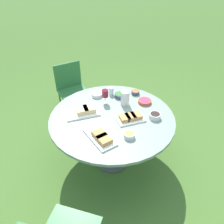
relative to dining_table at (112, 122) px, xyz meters
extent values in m
plane|color=#446B2B|center=(0.00, 0.00, -0.67)|extent=(40.00, 40.00, 0.00)
cylinder|color=#4C4C51|center=(0.00, 0.00, -0.66)|extent=(0.46, 0.46, 0.02)
cylinder|color=#4C4C51|center=(0.00, 0.00, -0.30)|extent=(0.11, 0.11, 0.70)
cylinder|color=gray|center=(0.00, 0.00, 0.07)|extent=(1.46, 1.46, 0.03)
cube|color=#2D6B38|center=(1.12, -0.46, -0.22)|extent=(0.56, 0.57, 0.04)
cube|color=#2D6B38|center=(1.30, -0.54, 0.01)|extent=(0.20, 0.42, 0.42)
cylinder|color=#2D6B38|center=(1.02, -0.21, -0.45)|extent=(0.03, 0.03, 0.43)
cylinder|color=#2D6B38|center=(0.87, -0.57, -0.45)|extent=(0.03, 0.03, 0.43)
cylinder|color=#2D6B38|center=(1.36, -0.35, -0.45)|extent=(0.03, 0.03, 0.43)
cylinder|color=#2D6B38|center=(1.21, -0.71, -0.45)|extent=(0.03, 0.03, 0.43)
cylinder|color=#2D6B38|center=(-0.18, 1.06, -0.45)|extent=(0.03, 0.03, 0.43)
cylinder|color=silver|center=(0.02, -0.30, 0.18)|extent=(0.11, 0.11, 0.18)
cone|color=silver|center=(0.07, -0.30, 0.25)|extent=(0.03, 0.03, 0.02)
cylinder|color=silver|center=(0.23, -0.17, 0.09)|extent=(0.06, 0.06, 0.01)
cylinder|color=silver|center=(0.23, -0.17, 0.13)|extent=(0.01, 0.01, 0.09)
cylinder|color=maroon|center=(0.23, -0.17, 0.23)|extent=(0.08, 0.08, 0.09)
cube|color=white|center=(-0.21, -0.07, 0.09)|extent=(0.34, 0.37, 0.02)
cube|color=#B2844C|center=(-0.25, -0.13, 0.13)|extent=(0.17, 0.16, 0.04)
cube|color=#B2844C|center=(-0.21, -0.07, 0.13)|extent=(0.17, 0.16, 0.04)
cube|color=#B2844C|center=(-0.17, -0.01, 0.13)|extent=(0.17, 0.16, 0.04)
cube|color=white|center=(0.31, 0.17, 0.09)|extent=(0.40, 0.44, 0.02)
cube|color=#E0C184|center=(0.26, 0.10, 0.13)|extent=(0.19, 0.19, 0.06)
cube|color=#E0C184|center=(0.31, 0.17, 0.13)|extent=(0.19, 0.19, 0.06)
cube|color=white|center=(-0.12, 0.37, 0.09)|extent=(0.44, 0.31, 0.02)
cube|color=#B2844C|center=(-0.20, 0.40, 0.13)|extent=(0.17, 0.16, 0.05)
cube|color=#B2844C|center=(-0.12, 0.37, 0.13)|extent=(0.17, 0.16, 0.05)
cylinder|color=silver|center=(-0.36, 0.18, 0.11)|extent=(0.11, 0.11, 0.05)
cylinder|color=#E0C147|center=(-0.36, 0.18, 0.13)|extent=(0.09, 0.09, 0.02)
cylinder|color=#334256|center=(0.16, -0.40, 0.11)|extent=(0.14, 0.14, 0.05)
cylinder|color=#387533|center=(0.16, -0.40, 0.13)|extent=(0.11, 0.11, 0.02)
cylinder|color=silver|center=(-0.42, -0.26, 0.11)|extent=(0.13, 0.13, 0.06)
cylinder|color=#2D231E|center=(-0.42, -0.26, 0.13)|extent=(0.11, 0.11, 0.03)
cylinder|color=#B74733|center=(-0.17, -0.47, 0.11)|extent=(0.17, 0.17, 0.04)
cylinder|color=#D6385B|center=(-0.17, -0.47, 0.12)|extent=(0.14, 0.14, 0.02)
cylinder|color=silver|center=(0.42, -0.24, 0.11)|extent=(0.14, 0.14, 0.04)
cylinder|color=silver|center=(0.42, -0.24, 0.12)|extent=(0.12, 0.12, 0.02)
cylinder|color=#334256|center=(0.04, -0.58, 0.11)|extent=(0.11, 0.11, 0.05)
cylinder|color=#CC662D|center=(0.04, -0.58, 0.12)|extent=(0.09, 0.09, 0.02)
cylinder|color=silver|center=(0.29, -0.38, 0.14)|extent=(0.06, 0.06, 0.11)
camera|label=1|loc=(-1.21, 1.63, 1.62)|focal=35.00mm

